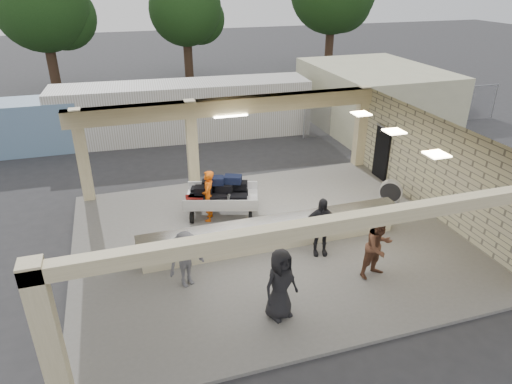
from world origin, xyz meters
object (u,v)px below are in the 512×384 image
object	(u,v)px
luggage_cart	(220,195)
car_dark	(281,97)
passenger_a	(378,247)
baggage_handler	(208,196)
passenger_b	(321,227)
baggage_counter	(274,233)
passenger_d	(280,284)
drum_fan	(391,191)
passenger_c	(186,259)
container_white	(183,110)
car_white_b	(380,91)
car_white_a	(345,102)

from	to	relation	value
luggage_cart	car_dark	distance (m)	14.40
passenger_a	baggage_handler	bearing A→B (deg)	116.47
car_dark	luggage_cart	bearing A→B (deg)	156.11
passenger_a	passenger_b	distance (m)	1.81
baggage_counter	passenger_a	world-z (taller)	passenger_a
baggage_handler	passenger_a	xyz separation A→B (m)	(3.77, -4.54, 0.04)
luggage_cart	passenger_d	world-z (taller)	passenger_d
passenger_a	car_dark	distance (m)	17.74
baggage_handler	drum_fan	bearing A→B (deg)	103.00
passenger_b	drum_fan	bearing A→B (deg)	44.82
luggage_cart	passenger_b	size ratio (longest dim) A/B	1.52
baggage_counter	passenger_b	size ratio (longest dim) A/B	4.43
passenger_a	passenger_c	xyz separation A→B (m)	(-5.10, 1.14, -0.11)
passenger_a	container_white	distance (m)	14.22
passenger_a	container_white	size ratio (longest dim) A/B	0.15
baggage_counter	car_white_b	bearing A→B (deg)	49.23
baggage_handler	passenger_a	world-z (taller)	passenger_a
drum_fan	passenger_c	bearing A→B (deg)	-123.24
luggage_cart	car_white_b	distance (m)	18.08
luggage_cart	passenger_a	size ratio (longest dim) A/B	1.51
baggage_handler	passenger_d	xyz separation A→B (m)	(0.63, -5.31, 0.04)
car_white_a	car_white_b	world-z (taller)	car_white_b
passenger_c	baggage_handler	bearing A→B (deg)	44.08
passenger_c	car_white_a	bearing A→B (deg)	24.98
drum_fan	baggage_counter	bearing A→B (deg)	-124.90
drum_fan	car_white_a	xyz separation A→B (m)	(4.05, 11.44, 0.12)
drum_fan	car_white_b	xyz separation A→B (m)	(7.42, 12.97, 0.20)
container_white	car_white_b	bearing A→B (deg)	15.66
car_white_a	car_dark	size ratio (longest dim) A/B	1.10
passenger_c	car_white_a	distance (m)	18.43
passenger_c	container_white	bearing A→B (deg)	56.35
drum_fan	baggage_handler	xyz separation A→B (m)	(-6.58, 0.82, 0.41)
drum_fan	car_white_a	world-z (taller)	car_white_a
luggage_cart	car_white_a	bearing A→B (deg)	62.61
luggage_cart	passenger_c	world-z (taller)	passenger_c
passenger_d	passenger_c	bearing A→B (deg)	117.33
car_white_b	car_dark	bearing A→B (deg)	112.99
drum_fan	passenger_d	xyz separation A→B (m)	(-5.95, -4.49, 0.45)
passenger_d	passenger_b	bearing A→B (deg)	28.50
baggage_handler	passenger_c	bearing A→B (deg)	-1.26
drum_fan	car_white_a	distance (m)	12.14
baggage_counter	car_white_a	size ratio (longest dim) A/B	1.65
luggage_cart	container_white	distance (m)	9.15
passenger_a	passenger_c	world-z (taller)	passenger_a
baggage_handler	passenger_b	xyz separation A→B (m)	(2.73, -3.06, 0.03)
luggage_cart	drum_fan	size ratio (longest dim) A/B	3.07
passenger_a	car_dark	xyz separation A→B (m)	(3.60, 17.37, -0.28)
passenger_c	car_white_b	size ratio (longest dim) A/B	0.33
baggage_counter	passenger_b	xyz separation A→B (m)	(1.20, -0.76, 0.44)
baggage_counter	car_dark	bearing A→B (deg)	68.89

